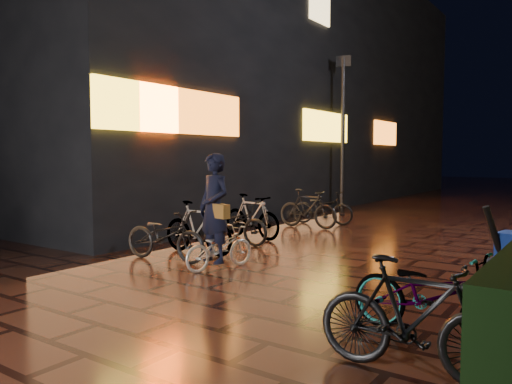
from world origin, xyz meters
The scene contains 6 objects.
ground centered at (0.00, 0.00, 0.00)m, with size 80.00×80.00×0.00m, color #381911.
storefront_block centered at (-9.50, 11.50, 4.50)m, with size 12.09×22.00×9.00m.
lamp_post_sf centered at (-2.93, 9.06, 2.58)m, with size 0.45×0.18×4.68m.
cyclist centered at (-1.15, 0.93, 0.65)m, with size 0.71×1.28×1.74m.
parked_bikes_storefront centered at (-2.24, 3.47, 0.43)m, with size 1.79×6.15×0.92m.
parked_bikes_hedge centered at (2.34, -0.56, 0.43)m, with size 1.69×1.48×0.92m.
Camera 1 is at (3.54, -4.77, 1.68)m, focal length 35.00 mm.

